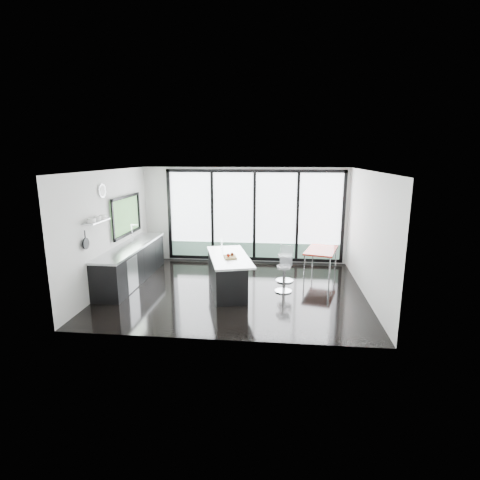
# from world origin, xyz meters

# --- Properties ---
(floor) EXTENTS (6.00, 5.00, 0.00)m
(floor) POSITION_xyz_m (0.00, 0.00, 0.00)
(floor) COLOR black
(floor) RESTS_ON ground
(ceiling) EXTENTS (6.00, 5.00, 0.00)m
(ceiling) POSITION_xyz_m (0.00, 0.00, 2.80)
(ceiling) COLOR white
(ceiling) RESTS_ON wall_back
(wall_back) EXTENTS (6.00, 0.09, 2.80)m
(wall_back) POSITION_xyz_m (0.27, 2.47, 1.27)
(wall_back) COLOR silver
(wall_back) RESTS_ON ground
(wall_front) EXTENTS (6.00, 0.00, 2.80)m
(wall_front) POSITION_xyz_m (0.00, -2.50, 1.40)
(wall_front) COLOR silver
(wall_front) RESTS_ON ground
(wall_left) EXTENTS (0.26, 5.00, 2.80)m
(wall_left) POSITION_xyz_m (-2.97, 0.27, 1.56)
(wall_left) COLOR silver
(wall_left) RESTS_ON ground
(wall_right) EXTENTS (0.00, 5.00, 2.80)m
(wall_right) POSITION_xyz_m (3.00, 0.00, 1.40)
(wall_right) COLOR silver
(wall_right) RESTS_ON ground
(counter_cabinets) EXTENTS (0.69, 3.24, 1.36)m
(counter_cabinets) POSITION_xyz_m (-2.67, 0.40, 0.46)
(counter_cabinets) COLOR black
(counter_cabinets) RESTS_ON floor
(island) EXTENTS (1.38, 2.21, 1.09)m
(island) POSITION_xyz_m (-0.18, -0.05, 0.43)
(island) COLOR black
(island) RESTS_ON floor
(bar_stool_near) EXTENTS (0.51, 0.51, 0.63)m
(bar_stool_near) POSITION_xyz_m (1.16, -0.01, 0.31)
(bar_stool_near) COLOR silver
(bar_stool_near) RESTS_ON floor
(bar_stool_far) EXTENTS (0.55, 0.55, 0.70)m
(bar_stool_far) POSITION_xyz_m (1.19, 0.75, 0.35)
(bar_stool_far) COLOR silver
(bar_stool_far) RESTS_ON floor
(red_table) EXTENTS (1.05, 1.44, 0.69)m
(red_table) POSITION_xyz_m (2.16, 1.42, 0.35)
(red_table) COLOR #9B1205
(red_table) RESTS_ON floor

